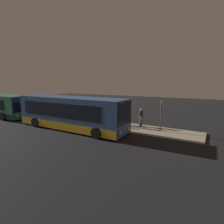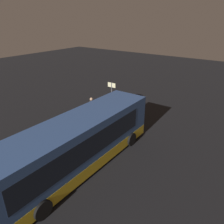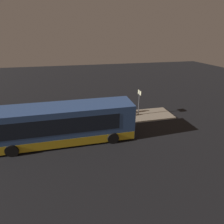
# 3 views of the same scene
# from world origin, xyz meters

# --- Properties ---
(ground) EXTENTS (80.00, 80.00, 0.00)m
(ground) POSITION_xyz_m (0.00, 0.00, 0.00)
(ground) COLOR black
(platform) EXTENTS (20.00, 2.89, 0.13)m
(platform) POSITION_xyz_m (0.00, 3.05, 0.07)
(platform) COLOR gray
(platform) RESTS_ON ground
(bus_lead) EXTENTS (11.72, 2.89, 3.08)m
(bus_lead) POSITION_xyz_m (-1.57, -0.05, 1.53)
(bus_lead) COLOR #33518C
(bus_lead) RESTS_ON ground
(passenger_boarding) EXTENTS (0.54, 0.54, 1.58)m
(passenger_boarding) POSITION_xyz_m (1.72, 3.41, 0.97)
(passenger_boarding) COLOR #2D2D33
(passenger_boarding) RESTS_ON platform
(passenger_waiting) EXTENTS (0.56, 0.40, 1.80)m
(passenger_waiting) POSITION_xyz_m (3.09, 2.98, 1.12)
(passenger_waiting) COLOR silver
(passenger_waiting) RESTS_ON platform
(passenger_with_bags) EXTENTS (0.43, 0.60, 1.80)m
(passenger_with_bags) POSITION_xyz_m (4.19, 3.78, 1.10)
(passenger_with_bags) COLOR #4C476B
(passenger_with_bags) RESTS_ON platform
(suitcase) EXTENTS (0.46, 0.24, 0.96)m
(suitcase) POSITION_xyz_m (2.83, 2.47, 0.50)
(suitcase) COLOR #334C7F
(suitcase) RESTS_ON platform
(sign_post) EXTENTS (0.10, 0.83, 2.78)m
(sign_post) POSITION_xyz_m (6.31, 3.17, 1.90)
(sign_post) COLOR #4C4C51
(sign_post) RESTS_ON platform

